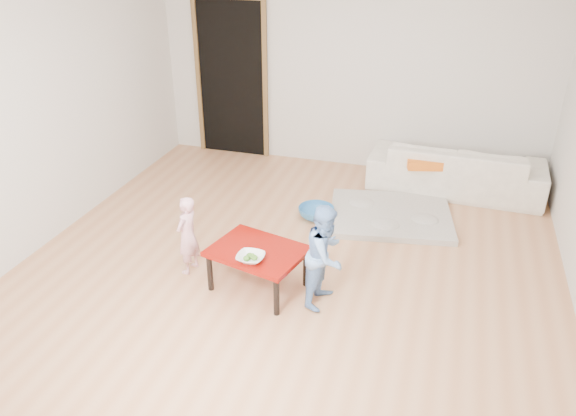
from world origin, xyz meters
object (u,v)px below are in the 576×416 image
at_px(red_table, 258,268).
at_px(basin, 316,212).
at_px(sofa, 456,168).
at_px(child_pink, 187,235).
at_px(child_blue, 326,255).
at_px(bowl, 251,258).

height_order(red_table, basin, red_table).
distance_m(sofa, basin, 1.86).
distance_m(child_pink, child_blue, 1.32).
xyz_separation_m(bowl, child_blue, (0.60, 0.17, 0.03)).
relative_size(sofa, child_pink, 2.66).
distance_m(red_table, child_pink, 0.73).
distance_m(bowl, child_blue, 0.63).
xyz_separation_m(child_pink, basin, (0.87, 1.36, -0.32)).
height_order(bowl, basin, bowl).
relative_size(child_blue, basin, 2.32).
relative_size(sofa, basin, 5.15).
bearing_deg(basin, red_table, -96.57).
distance_m(red_table, basin, 1.45).
xyz_separation_m(red_table, child_pink, (-0.71, 0.07, 0.18)).
distance_m(child_pink, basin, 1.65).
xyz_separation_m(red_table, child_blue, (0.61, -0.02, 0.26)).
relative_size(red_table, child_blue, 0.87).
relative_size(red_table, bowl, 3.40).
xyz_separation_m(red_table, bowl, (0.01, -0.19, 0.23)).
bearing_deg(red_table, bowl, -88.12).
xyz_separation_m(bowl, basin, (0.16, 1.62, -0.36)).
relative_size(red_table, child_pink, 1.04).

